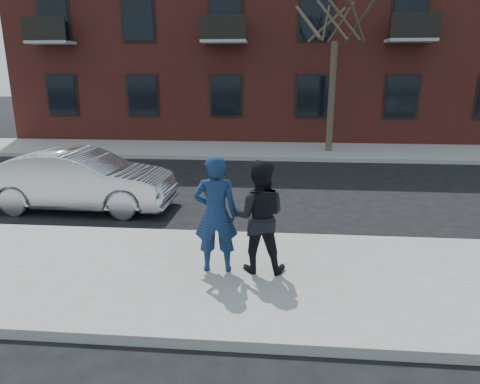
# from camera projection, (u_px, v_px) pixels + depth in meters

# --- Properties ---
(ground) EXTENTS (100.00, 100.00, 0.00)m
(ground) POSITION_uv_depth(u_px,v_px,m) (129.00, 271.00, 7.19)
(ground) COLOR black
(ground) RESTS_ON ground
(near_sidewalk) EXTENTS (50.00, 3.50, 0.15)m
(near_sidewalk) POSITION_uv_depth(u_px,v_px,m) (124.00, 274.00, 6.93)
(near_sidewalk) COLOR gray
(near_sidewalk) RESTS_ON ground
(near_curb) EXTENTS (50.00, 0.10, 0.15)m
(near_curb) POSITION_uv_depth(u_px,v_px,m) (155.00, 233.00, 8.65)
(near_curb) COLOR #999691
(near_curb) RESTS_ON ground
(far_sidewalk) EXTENTS (50.00, 3.50, 0.15)m
(far_sidewalk) POSITION_uv_depth(u_px,v_px,m) (219.00, 150.00, 17.95)
(far_sidewalk) COLOR gray
(far_sidewalk) RESTS_ON ground
(far_curb) EXTENTS (50.00, 0.10, 0.15)m
(far_curb) POSITION_uv_depth(u_px,v_px,m) (213.00, 158.00, 16.23)
(far_curb) COLOR #999691
(far_curb) RESTS_ON ground
(apartment_building) EXTENTS (24.30, 10.30, 12.30)m
(apartment_building) POSITION_uv_depth(u_px,v_px,m) (272.00, 14.00, 22.60)
(apartment_building) COLOR maroon
(apartment_building) RESTS_ON ground
(street_tree) EXTENTS (3.60, 3.60, 6.80)m
(street_tree) POSITION_uv_depth(u_px,v_px,m) (337.00, 8.00, 15.85)
(street_tree) COLOR #372C20
(street_tree) RESTS_ON far_sidewalk
(silver_sedan) EXTENTS (4.45, 1.60, 1.46)m
(silver_sedan) POSITION_uv_depth(u_px,v_px,m) (81.00, 180.00, 10.25)
(silver_sedan) COLOR #B7BABF
(silver_sedan) RESTS_ON ground
(man_hoodie) EXTENTS (0.72, 0.53, 1.88)m
(man_hoodie) POSITION_uv_depth(u_px,v_px,m) (216.00, 214.00, 6.66)
(man_hoodie) COLOR navy
(man_hoodie) RESTS_ON near_sidewalk
(man_peacoat) EXTENTS (0.89, 0.71, 1.80)m
(man_peacoat) POSITION_uv_depth(u_px,v_px,m) (259.00, 217.00, 6.67)
(man_peacoat) COLOR black
(man_peacoat) RESTS_ON near_sidewalk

